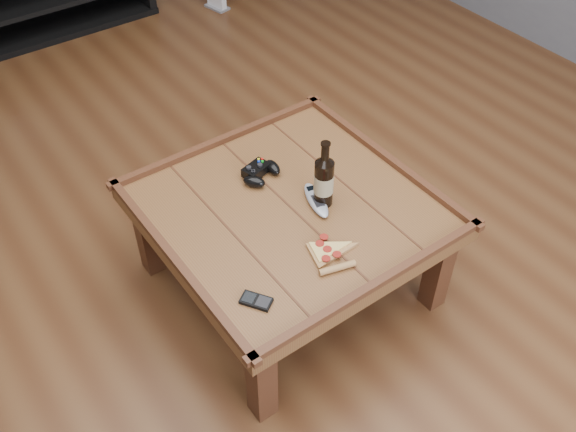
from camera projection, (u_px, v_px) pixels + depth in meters
ground at (289, 283)px, 2.72m from camera, size 6.00×6.00×0.00m
baseboard at (36, 9)px, 4.43m from camera, size 5.00×0.02×0.10m
coffee_table at (289, 217)px, 2.45m from camera, size 1.03×1.03×0.48m
beer_bottle at (324, 180)px, 2.35m from camera, size 0.07×0.07×0.28m
game_controller at (260, 172)px, 2.52m from camera, size 0.18×0.15×0.05m
pizza_slice at (329, 253)px, 2.23m from camera, size 0.20×0.27×0.02m
smartphone at (256, 301)px, 2.08m from camera, size 0.10×0.12×0.01m
remote_control at (316, 200)px, 2.41m from camera, size 0.12×0.21×0.03m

